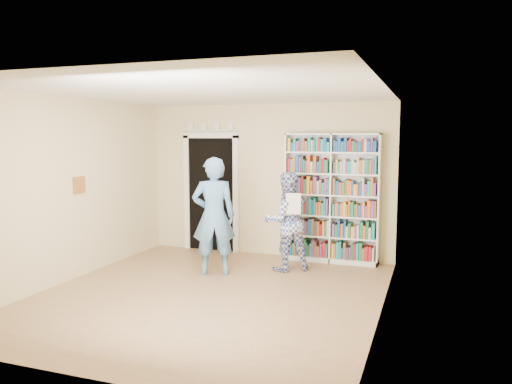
{
  "coord_description": "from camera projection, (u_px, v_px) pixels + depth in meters",
  "views": [
    {
      "loc": [
        2.78,
        -5.95,
        2.12
      ],
      "look_at": [
        0.35,
        0.9,
        1.32
      ],
      "focal_mm": 35.0,
      "sensor_mm": 36.0,
      "label": 1
    }
  ],
  "objects": [
    {
      "name": "floor",
      "position": [
        209.0,
        295.0,
        6.73
      ],
      "size": [
        5.0,
        5.0,
        0.0
      ],
      "primitive_type": "plane",
      "color": "#8E6744",
      "rests_on": "ground"
    },
    {
      "name": "ceiling",
      "position": [
        207.0,
        92.0,
        6.43
      ],
      "size": [
        5.0,
        5.0,
        0.0
      ],
      "primitive_type": "plane",
      "rotation": [
        3.14,
        0.0,
        0.0
      ],
      "color": "white",
      "rests_on": "wall_back"
    },
    {
      "name": "wall_back",
      "position": [
        268.0,
        180.0,
        8.92
      ],
      "size": [
        4.5,
        0.0,
        4.5
      ],
      "primitive_type": "plane",
      "rotation": [
        1.57,
        0.0,
        0.0
      ],
      "color": "beige",
      "rests_on": "floor"
    },
    {
      "name": "wall_left",
      "position": [
        69.0,
        190.0,
        7.33
      ],
      "size": [
        0.0,
        5.0,
        5.0
      ],
      "primitive_type": "plane",
      "rotation": [
        1.57,
        0.0,
        1.57
      ],
      "color": "beige",
      "rests_on": "floor"
    },
    {
      "name": "wall_right",
      "position": [
        383.0,
        203.0,
        5.83
      ],
      "size": [
        0.0,
        5.0,
        5.0
      ],
      "primitive_type": "plane",
      "rotation": [
        1.57,
        0.0,
        -1.57
      ],
      "color": "beige",
      "rests_on": "floor"
    },
    {
      "name": "bookshelf",
      "position": [
        332.0,
        198.0,
        8.41
      ],
      "size": [
        1.59,
        0.3,
        2.18
      ],
      "rotation": [
        0.0,
        0.0,
        0.21
      ],
      "color": "white",
      "rests_on": "floor"
    },
    {
      "name": "doorway",
      "position": [
        211.0,
        188.0,
        9.29
      ],
      "size": [
        1.1,
        0.08,
        2.43
      ],
      "color": "black",
      "rests_on": "floor"
    },
    {
      "name": "wall_art",
      "position": [
        79.0,
        185.0,
        7.51
      ],
      "size": [
        0.03,
        0.25,
        0.25
      ],
      "primitive_type": "cube",
      "color": "brown",
      "rests_on": "wall_left"
    },
    {
      "name": "man_blue",
      "position": [
        214.0,
        216.0,
        7.66
      ],
      "size": [
        0.78,
        0.67,
        1.82
      ],
      "primitive_type": "imported",
      "rotation": [
        0.0,
        0.0,
        3.57
      ],
      "color": "#598EC5",
      "rests_on": "floor"
    },
    {
      "name": "man_plaid",
      "position": [
        286.0,
        221.0,
        7.91
      ],
      "size": [
        0.97,
        0.93,
        1.57
      ],
      "primitive_type": "imported",
      "rotation": [
        0.0,
        0.0,
        3.76
      ],
      "color": "#2F4091",
      "rests_on": "floor"
    },
    {
      "name": "paper_sheet",
      "position": [
        293.0,
        204.0,
        7.63
      ],
      "size": [
        0.23,
        0.06,
        0.33
      ],
      "primitive_type": "cube",
      "rotation": [
        0.0,
        0.0,
        0.23
      ],
      "color": "white",
      "rests_on": "man_plaid"
    }
  ]
}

